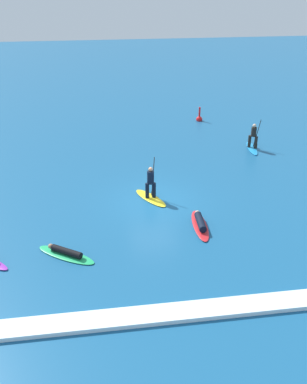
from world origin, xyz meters
TOP-DOWN VIEW (x-y plane):
  - ground_plane at (0.00, 0.00)m, footprint 120.00×120.00m
  - surfer_on_red_board at (1.82, -2.86)m, footprint 0.82×2.83m
  - surfer_on_yellow_board at (-0.12, 0.21)m, footprint 1.81×2.45m
  - surfer_on_green_board at (-4.39, -4.35)m, footprint 2.72×2.16m
  - surfer_on_blue_board at (7.70, 6.33)m, footprint 0.93×2.56m
  - marker_buoy at (5.58, 12.85)m, footprint 0.49×0.49m
  - wave_crest at (0.00, -8.47)m, footprint 21.71×0.90m

SIDE VIEW (x-z plane):
  - ground_plane at x=0.00m, z-range 0.00..0.00m
  - wave_crest at x=0.00m, z-range 0.00..0.18m
  - surfer_on_green_board at x=-4.39m, z-range -0.06..0.31m
  - surfer_on_red_board at x=1.82m, z-range -0.06..0.39m
  - marker_buoy at x=5.58m, z-range -0.43..0.82m
  - surfer_on_blue_board at x=7.70m, z-range -0.49..1.54m
  - surfer_on_yellow_board at x=-0.12m, z-range -0.58..1.69m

